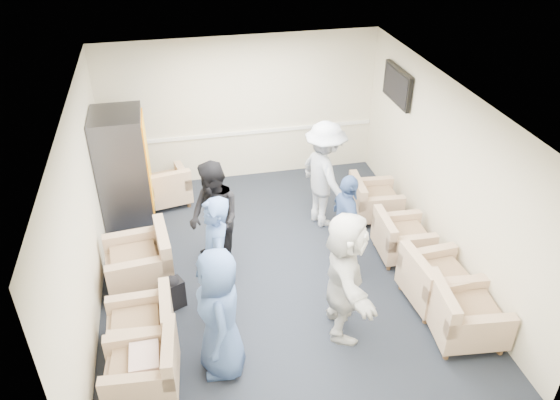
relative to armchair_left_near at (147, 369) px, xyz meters
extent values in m
plane|color=black|center=(1.86, 1.76, -0.32)|extent=(6.00, 6.00, 0.00)
plane|color=silver|center=(1.86, 1.76, 2.38)|extent=(6.00, 6.00, 0.00)
cube|color=beige|center=(1.86, 4.76, 1.03)|extent=(5.00, 0.02, 2.70)
cube|color=beige|center=(1.86, -1.24, 1.03)|extent=(5.00, 0.02, 2.70)
cube|color=beige|center=(-0.64, 1.76, 1.03)|extent=(0.02, 6.00, 2.70)
cube|color=beige|center=(4.36, 1.76, 1.03)|extent=(0.02, 6.00, 2.70)
cube|color=white|center=(1.86, 4.74, 0.58)|extent=(4.98, 0.04, 0.06)
cube|color=black|center=(4.30, 3.56, 1.73)|extent=(0.07, 1.00, 0.58)
cube|color=black|center=(4.26, 3.56, 1.73)|extent=(0.01, 0.92, 0.50)
cube|color=#46464D|center=(4.34, 3.56, 1.58)|extent=(0.04, 0.10, 0.25)
cube|color=tan|center=(-0.06, 0.00, -0.07)|extent=(0.87, 0.87, 0.26)
cube|color=#856649|center=(-0.06, 0.00, 0.10)|extent=(0.60, 0.57, 0.09)
cube|color=tan|center=(0.28, -0.02, 0.25)|extent=(0.20, 0.81, 0.38)
cube|color=tan|center=(-0.07, 0.64, -0.07)|extent=(0.81, 0.81, 0.26)
cube|color=#856649|center=(-0.07, 0.64, 0.11)|extent=(0.56, 0.52, 0.09)
cube|color=tan|center=(0.27, 0.64, 0.25)|extent=(0.14, 0.81, 0.38)
cube|color=tan|center=(-0.09, 1.92, -0.05)|extent=(0.97, 0.97, 0.29)
cube|color=#856649|center=(-0.09, 1.92, 0.15)|extent=(0.67, 0.63, 0.10)
cube|color=tan|center=(0.28, 1.96, 0.31)|extent=(0.23, 0.90, 0.42)
cube|color=tan|center=(3.94, -0.01, -0.06)|extent=(0.94, 0.94, 0.28)
cube|color=#856649|center=(3.94, -0.01, 0.13)|extent=(0.65, 0.62, 0.10)
cube|color=tan|center=(3.58, 0.03, 0.29)|extent=(0.23, 0.87, 0.40)
cube|color=tan|center=(3.89, 0.67, -0.06)|extent=(0.91, 0.91, 0.28)
cube|color=#856649|center=(3.89, 0.67, 0.13)|extent=(0.63, 0.59, 0.10)
cube|color=tan|center=(3.54, 0.65, 0.28)|extent=(0.19, 0.86, 0.40)
cube|color=tan|center=(3.84, 1.74, -0.09)|extent=(0.80, 0.80, 0.25)
cube|color=#856649|center=(3.84, 1.74, 0.09)|extent=(0.55, 0.52, 0.09)
cube|color=tan|center=(3.52, 1.76, 0.22)|extent=(0.16, 0.77, 0.36)
cube|color=tan|center=(3.81, 2.85, -0.08)|extent=(0.83, 0.83, 0.25)
cube|color=#856649|center=(3.81, 2.85, 0.09)|extent=(0.58, 0.54, 0.09)
cube|color=tan|center=(3.49, 2.87, 0.22)|extent=(0.19, 0.78, 0.36)
cube|color=tan|center=(0.36, 4.08, -0.08)|extent=(0.91, 0.91, 0.26)
cube|color=#856649|center=(0.36, 4.08, 0.09)|extent=(0.60, 0.63, 0.09)
cube|color=tan|center=(0.43, 3.76, 0.23)|extent=(0.79, 0.27, 0.37)
cube|color=#46464D|center=(-0.24, 3.58, 0.66)|extent=(0.77, 0.93, 1.96)
cube|color=#FF5F05|center=(0.15, 3.58, 0.76)|extent=(0.02, 0.79, 1.57)
cube|color=black|center=(0.16, 3.58, -0.06)|extent=(0.02, 0.46, 0.12)
cube|color=black|center=(0.34, 1.33, -0.11)|extent=(0.36, 0.31, 0.42)
sphere|color=black|center=(0.34, 1.33, 0.08)|extent=(0.21, 0.21, 0.21)
cube|color=silver|center=(-0.01, 0.00, 0.17)|extent=(0.33, 0.43, 0.12)
imported|color=#3A548B|center=(0.87, 0.14, 0.53)|extent=(0.57, 0.85, 1.71)
imported|color=#3A548B|center=(0.94, 1.00, 0.60)|extent=(0.46, 0.68, 1.84)
imported|color=black|center=(1.04, 2.08, 0.54)|extent=(0.93, 1.03, 1.73)
imported|color=silver|center=(2.90, 2.87, 0.59)|extent=(0.97, 1.31, 1.81)
imported|color=#3A548B|center=(2.87, 1.63, 0.46)|extent=(0.39, 0.92, 1.56)
imported|color=silver|center=(2.45, 0.45, 0.56)|extent=(0.81, 1.70, 1.76)
camera|label=1|loc=(0.57, -4.43, 4.88)|focal=35.00mm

